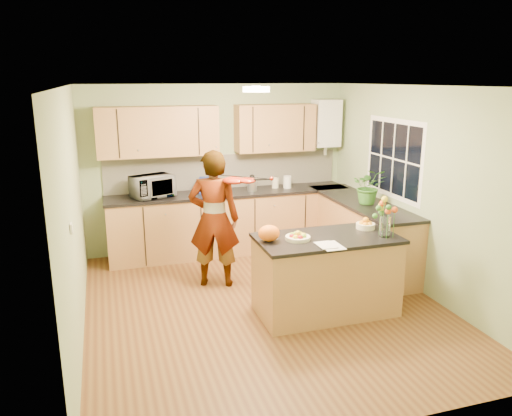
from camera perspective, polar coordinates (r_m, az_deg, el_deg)
name	(u,v)px	position (r m, az deg, el deg)	size (l,w,h in m)	color
floor	(264,306)	(5.95, 0.90, -11.08)	(4.50, 4.50, 0.00)	brown
ceiling	(265,86)	(5.36, 1.01, 13.77)	(4.00, 4.50, 0.02)	silver
wall_back	(218,168)	(7.65, -4.34, 4.57)	(4.00, 0.02, 2.50)	#9AAF7D
wall_front	(366,277)	(3.56, 12.45, -7.70)	(4.00, 0.02, 2.50)	#9AAF7D
wall_left	(73,216)	(5.27, -20.18, -0.91)	(0.02, 4.50, 2.50)	#9AAF7D
wall_right	(419,190)	(6.42, 18.18, 1.93)	(0.02, 4.50, 2.50)	#9AAF7D
back_counter	(230,222)	(7.56, -2.97, -1.59)	(3.64, 0.62, 0.94)	#A37341
right_counter	(360,233)	(7.15, 11.81, -2.84)	(0.62, 2.24, 0.94)	#A37341
splashback	(225,171)	(7.66, -3.57, 4.23)	(3.60, 0.02, 0.52)	silver
upper_cabinets	(208,130)	(7.36, -5.47, 8.87)	(3.20, 0.34, 0.70)	#A37341
boiler	(326,123)	(7.96, 8.01, 9.57)	(0.40, 0.30, 0.86)	white
window_right	(394,159)	(6.85, 15.45, 5.45)	(0.01, 1.30, 1.05)	white
light_switch	(71,228)	(4.68, -20.35, -2.19)	(0.02, 0.09, 0.09)	white
ceiling_lamp	(256,89)	(5.65, 0.03, 13.42)	(0.30, 0.30, 0.07)	#FFEABF
peninsula_island	(326,275)	(5.68, 8.00, -7.55)	(1.56, 0.80, 0.89)	#A37341
fruit_dish	(298,236)	(5.38, 4.80, -3.24)	(0.27, 0.27, 0.09)	#F6ECC5
orange_bowl	(366,224)	(5.89, 12.41, -1.81)	(0.22, 0.22, 0.13)	#F6ECC5
flower_vase	(386,206)	(5.57, 14.68, 0.18)	(0.28, 0.28, 0.52)	silver
orange_bag	(269,233)	(5.31, 1.50, -2.89)	(0.23, 0.20, 0.18)	orange
papers	(331,246)	(5.23, 8.57, -4.27)	(0.22, 0.29, 0.01)	white
violinist	(214,219)	(6.25, -4.82, -1.27)	(0.64, 0.42, 1.74)	tan
violin	(234,180)	(5.97, -2.59, 3.17)	(0.65, 0.26, 0.13)	#4A0904
microwave	(152,186)	(7.21, -11.75, 2.43)	(0.56, 0.38, 0.31)	white
blue_box	(209,185)	(7.38, -5.42, 2.61)	(0.28, 0.20, 0.22)	navy
kettle	(252,183)	(7.48, -0.46, 2.87)	(0.15, 0.15, 0.29)	silver
jar_cream	(275,183)	(7.68, 2.21, 2.90)	(0.10, 0.10, 0.16)	#F6ECC5
jar_white	(287,182)	(7.68, 3.60, 3.00)	(0.12, 0.12, 0.19)	white
potted_plant	(369,186)	(6.83, 12.79, 2.45)	(0.43, 0.38, 0.48)	#3B7B29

